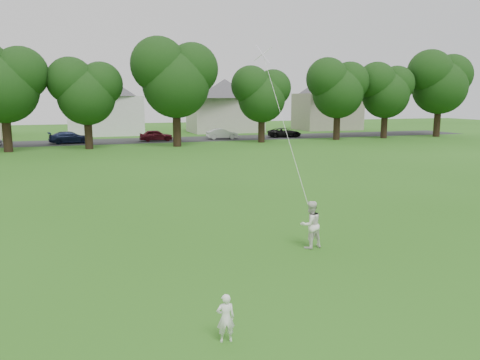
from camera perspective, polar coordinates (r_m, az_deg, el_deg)
name	(u,v)px	position (r m, az deg, el deg)	size (l,w,h in m)	color
ground	(222,286)	(11.99, -2.16, -12.79)	(160.00, 160.00, 0.00)	#275D15
street	(111,141)	(52.90, -15.41, 4.56)	(90.00, 7.00, 0.01)	#2D2D30
toddler	(226,318)	(9.33, -1.76, -16.47)	(0.35, 0.23, 0.97)	white
older_boy	(311,225)	(14.80, 8.61, -5.40)	(0.73, 0.57, 1.50)	white
kite	(284,124)	(16.87, 5.36, 6.85)	(0.88, 3.25, 7.64)	white
tree_row	(135,79)	(46.30, -12.63, 11.94)	(81.06, 8.77, 10.62)	black
parked_cars	(75,138)	(51.76, -19.45, 4.90)	(54.63, 2.26, 1.25)	black
house_row	(96,96)	(62.64, -17.17, 9.78)	(76.98, 13.80, 10.32)	silver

